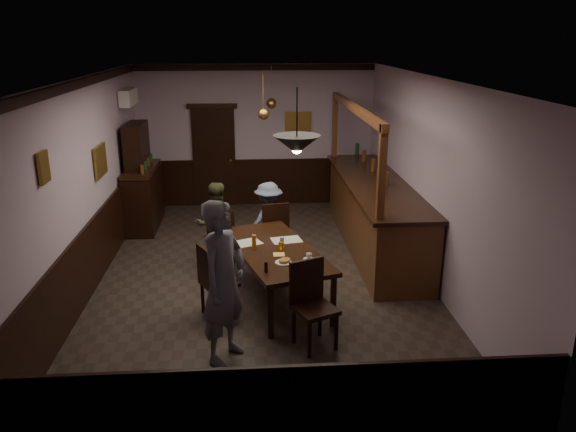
{
  "coord_description": "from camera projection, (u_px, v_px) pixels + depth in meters",
  "views": [
    {
      "loc": [
        -0.17,
        -7.92,
        3.57
      ],
      "look_at": [
        0.37,
        -0.49,
        1.15
      ],
      "focal_mm": 35.0,
      "sensor_mm": 36.0,
      "label": 1
    }
  ],
  "objects": [
    {
      "name": "pastry_ring_b",
      "position": [
        285.0,
        260.0,
        7.26
      ],
      "size": [
        0.13,
        0.13,
        0.04
      ],
      "primitive_type": "torus",
      "color": "#C68C47",
      "rests_on": "pastry_plate"
    },
    {
      "name": "person_seated_left",
      "position": [
        216.0,
        223.0,
        9.0
      ],
      "size": [
        0.78,
        0.69,
        1.36
      ],
      "primitive_type": "imported",
      "rotation": [
        0.0,
        0.0,
        3.44
      ],
      "color": "#414529",
      "rests_on": "ground"
    },
    {
      "name": "pendant_iron",
      "position": [
        297.0,
        145.0,
        6.55
      ],
      "size": [
        0.56,
        0.56,
        0.77
      ],
      "color": "black",
      "rests_on": "ground"
    },
    {
      "name": "napkin",
      "position": [
        279.0,
        254.0,
        7.53
      ],
      "size": [
        0.19,
        0.19,
        0.0
      ],
      "primitive_type": "cube",
      "rotation": [
        0.0,
        0.0,
        0.3
      ],
      "color": "#F3D059",
      "rests_on": "dining_table"
    },
    {
      "name": "soda_can",
      "position": [
        281.0,
        246.0,
        7.66
      ],
      "size": [
        0.07,
        0.07,
        0.12
      ],
      "primitive_type": "cylinder",
      "color": "orange",
      "rests_on": "dining_table"
    },
    {
      "name": "ac_unit",
      "position": [
        128.0,
        97.0,
        10.46
      ],
      "size": [
        0.2,
        0.85,
        0.3
      ],
      "color": "white",
      "rests_on": "ground"
    },
    {
      "name": "chair_far_left",
      "position": [
        220.0,
        237.0,
        8.79
      ],
      "size": [
        0.51,
        0.51,
        0.99
      ],
      "rotation": [
        0.0,
        0.0,
        3.35
      ],
      "color": "black",
      "rests_on": "ground"
    },
    {
      "name": "chair_far_right",
      "position": [
        274.0,
        229.0,
        9.09
      ],
      "size": [
        0.53,
        0.53,
        1.02
      ],
      "rotation": [
        0.0,
        0.0,
        3.36
      ],
      "color": "black",
      "rests_on": "ground"
    },
    {
      "name": "sideboard",
      "position": [
        142.0,
        186.0,
        10.71
      ],
      "size": [
        0.54,
        1.52,
        2.0
      ],
      "color": "black",
      "rests_on": "ground"
    },
    {
      "name": "pepper_mill",
      "position": [
        266.0,
        267.0,
        6.95
      ],
      "size": [
        0.04,
        0.04,
        0.14
      ],
      "primitive_type": "cylinder",
      "color": "black",
      "rests_on": "dining_table"
    },
    {
      "name": "picture_left_small",
      "position": [
        44.0,
        167.0,
        6.28
      ],
      "size": [
        0.04,
        0.28,
        0.36
      ],
      "color": "olive",
      "rests_on": "ground"
    },
    {
      "name": "person_standing",
      "position": [
        224.0,
        282.0,
        6.22
      ],
      "size": [
        0.74,
        0.82,
        1.89
      ],
      "primitive_type": "imported",
      "rotation": [
        0.0,
        0.0,
        1.03
      ],
      "color": "slate",
      "rests_on": "ground"
    },
    {
      "name": "pendant_brass_far",
      "position": [
        271.0,
        103.0,
        10.81
      ],
      "size": [
        0.2,
        0.2,
        0.81
      ],
      "color": "#BF8C3F",
      "rests_on": "ground"
    },
    {
      "name": "coffee_cup",
      "position": [
        309.0,
        256.0,
        7.35
      ],
      "size": [
        0.1,
        0.1,
        0.07
      ],
      "primitive_type": "imported",
      "rotation": [
        0.0,
        0.0,
        0.3
      ],
      "color": "white",
      "rests_on": "saucer"
    },
    {
      "name": "dining_table",
      "position": [
        275.0,
        253.0,
        7.77
      ],
      "size": [
        1.6,
        2.4,
        0.75
      ],
      "rotation": [
        0.0,
        0.0,
        0.3
      ],
      "color": "black",
      "rests_on": "ground"
    },
    {
      "name": "chair_near",
      "position": [
        311.0,
        300.0,
        6.64
      ],
      "size": [
        0.6,
        0.6,
        1.05
      ],
      "rotation": [
        0.0,
        0.0,
        0.43
      ],
      "color": "black",
      "rests_on": "ground"
    },
    {
      "name": "bar_counter",
      "position": [
        374.0,
        212.0,
        9.73
      ],
      "size": [
        1.03,
        4.42,
        2.48
      ],
      "color": "#4F2F15",
      "rests_on": "ground"
    },
    {
      "name": "water_glass",
      "position": [
        282.0,
        242.0,
        7.77
      ],
      "size": [
        0.06,
        0.06,
        0.15
      ],
      "primitive_type": "cylinder",
      "color": "silver",
      "rests_on": "dining_table"
    },
    {
      "name": "chair_side",
      "position": [
        213.0,
        278.0,
        7.31
      ],
      "size": [
        0.57,
        0.57,
        0.98
      ],
      "rotation": [
        0.0,
        0.0,
        2.05
      ],
      "color": "black",
      "rests_on": "ground"
    },
    {
      "name": "room",
      "position": [
        260.0,
        183.0,
        8.16
      ],
      "size": [
        5.01,
        8.01,
        3.01
      ],
      "color": "#2D2621",
      "rests_on": "ground"
    },
    {
      "name": "picture_left_large",
      "position": [
        100.0,
        161.0,
        8.69
      ],
      "size": [
        0.04,
        0.62,
        0.48
      ],
      "color": "olive",
      "rests_on": "ground"
    },
    {
      "name": "door_back",
      "position": [
        214.0,
        158.0,
        11.99
      ],
      "size": [
        0.9,
        0.06,
        2.1
      ],
      "primitive_type": "cube",
      "color": "black",
      "rests_on": "ground"
    },
    {
      "name": "pastry_ring_a",
      "position": [
        284.0,
        261.0,
        7.23
      ],
      "size": [
        0.13,
        0.13,
        0.04
      ],
      "primitive_type": "torus",
      "color": "#C68C47",
      "rests_on": "pastry_plate"
    },
    {
      "name": "person_seated_right",
      "position": [
        269.0,
        220.0,
        9.32
      ],
      "size": [
        0.94,
        0.85,
        1.27
      ],
      "primitive_type": "imported",
      "rotation": [
        0.0,
        0.0,
        3.73
      ],
      "color": "slate",
      "rests_on": "ground"
    },
    {
      "name": "saucer",
      "position": [
        309.0,
        259.0,
        7.36
      ],
      "size": [
        0.15,
        0.15,
        0.01
      ],
      "primitive_type": "cylinder",
      "color": "white",
      "rests_on": "dining_table"
    },
    {
      "name": "picture_back",
      "position": [
        298.0,
        122.0,
        11.89
      ],
      "size": [
        0.55,
        0.04,
        0.42
      ],
      "color": "olive",
      "rests_on": "ground"
    },
    {
      "name": "pastry_plate",
      "position": [
        283.0,
        263.0,
        7.25
      ],
      "size": [
        0.22,
        0.22,
        0.01
      ],
      "primitive_type": "cylinder",
      "color": "white",
      "rests_on": "dining_table"
    },
    {
      "name": "newspaper_right",
      "position": [
        286.0,
        240.0,
        8.05
      ],
      "size": [
        0.47,
        0.37,
        0.01
      ],
      "primitive_type": "cube",
      "rotation": [
        0.0,
        0.0,
        0.19
      ],
      "color": "silver",
      "rests_on": "dining_table"
    },
    {
      "name": "pendant_brass_mid",
      "position": [
        263.0,
        114.0,
        9.41
      ],
      "size": [
        0.2,
        0.2,
        0.81
      ],
      "color": "#BF8C3F",
      "rests_on": "ground"
    },
    {
      "name": "beer_glass",
      "position": [
        254.0,
        242.0,
        7.71
      ],
      "size": [
        0.06,
        0.06,
        0.2
      ],
      "primitive_type": "cylinder",
      "color": "#BF721E",
      "rests_on": "dining_table"
    },
    {
      "name": "newspaper_left",
      "position": [
        246.0,
        243.0,
        7.93
      ],
      "size": [
        0.51,
        0.45,
        0.01
      ],
      "primitive_type": "cube",
      "rotation": [
        0.0,
        0.0,
        0.44
      ],
      "color": "silver",
      "rests_on": "dining_table"
    }
  ]
}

